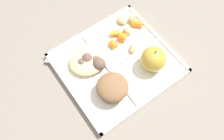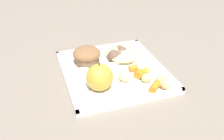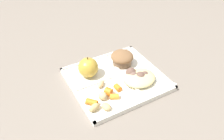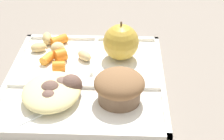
# 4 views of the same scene
# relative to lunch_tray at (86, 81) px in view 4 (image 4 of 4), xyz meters

# --- Properties ---
(ground) EXTENTS (6.00, 6.00, 0.00)m
(ground) POSITION_rel_lunch_tray_xyz_m (0.00, -0.00, -0.01)
(ground) COLOR slate
(lunch_tray) EXTENTS (0.32, 0.30, 0.02)m
(lunch_tray) POSITION_rel_lunch_tray_xyz_m (0.00, 0.00, 0.00)
(lunch_tray) COLOR white
(lunch_tray) RESTS_ON ground
(green_apple) EXTENTS (0.07, 0.07, 0.08)m
(green_apple) POSITION_rel_lunch_tray_xyz_m (-0.08, 0.07, 0.04)
(green_apple) COLOR #B79333
(green_apple) RESTS_ON lunch_tray
(bran_muffin) EXTENTS (0.09, 0.09, 0.06)m
(bran_muffin) POSITION_rel_lunch_tray_xyz_m (0.07, 0.07, 0.03)
(bran_muffin) COLOR brown
(bran_muffin) RESTS_ON lunch_tray
(carrot_slice_tilted) EXTENTS (0.02, 0.03, 0.02)m
(carrot_slice_tilted) POSITION_rel_lunch_tray_xyz_m (-0.03, -0.05, 0.02)
(carrot_slice_tilted) COLOR orange
(carrot_slice_tilted) RESTS_ON lunch_tray
(carrot_slice_small) EXTENTS (0.04, 0.04, 0.02)m
(carrot_slice_small) POSITION_rel_lunch_tray_xyz_m (-0.13, -0.07, 0.02)
(carrot_slice_small) COLOR orange
(carrot_slice_small) RESTS_ON lunch_tray
(carrot_slice_back) EXTENTS (0.03, 0.03, 0.03)m
(carrot_slice_back) POSITION_rel_lunch_tray_xyz_m (-0.06, -0.06, 0.02)
(carrot_slice_back) COLOR orange
(carrot_slice_back) RESTS_ON lunch_tray
(carrot_slice_large) EXTENTS (0.03, 0.03, 0.02)m
(carrot_slice_large) POSITION_rel_lunch_tray_xyz_m (-0.06, -0.08, 0.01)
(carrot_slice_large) COLOR orange
(carrot_slice_large) RESTS_ON lunch_tray
(potato_chunk_wedge) EXTENTS (0.03, 0.04, 0.02)m
(potato_chunk_wedge) POSITION_rel_lunch_tray_xyz_m (-0.10, -0.11, 0.01)
(potato_chunk_wedge) COLOR tan
(potato_chunk_wedge) RESTS_ON lunch_tray
(potato_chunk_small) EXTENTS (0.04, 0.03, 0.02)m
(potato_chunk_small) POSITION_rel_lunch_tray_xyz_m (-0.14, -0.10, 0.02)
(potato_chunk_small) COLOR tan
(potato_chunk_small) RESTS_ON lunch_tray
(potato_chunk_large) EXTENTS (0.04, 0.04, 0.03)m
(potato_chunk_large) POSITION_rel_lunch_tray_xyz_m (-0.09, -0.07, 0.02)
(potato_chunk_large) COLOR tan
(potato_chunk_large) RESTS_ON lunch_tray
(potato_chunk_browned) EXTENTS (0.04, 0.04, 0.02)m
(potato_chunk_browned) POSITION_rel_lunch_tray_xyz_m (-0.07, -0.01, 0.02)
(potato_chunk_browned) COLOR tan
(potato_chunk_browned) RESTS_ON lunch_tray
(egg_noodle_pile) EXTENTS (0.12, 0.10, 0.03)m
(egg_noodle_pile) POSITION_rel_lunch_tray_xyz_m (0.07, -0.05, 0.02)
(egg_noodle_pile) COLOR #D6C684
(egg_noodle_pile) RESTS_ON lunch_tray
(meatball_front) EXTENTS (0.03, 0.03, 0.03)m
(meatball_front) POSITION_rel_lunch_tray_xyz_m (0.05, -0.03, 0.02)
(meatball_front) COLOR brown
(meatball_front) RESTS_ON lunch_tray
(meatball_side) EXTENTS (0.04, 0.04, 0.04)m
(meatball_side) POSITION_rel_lunch_tray_xyz_m (0.07, -0.05, 0.02)
(meatball_side) COLOR brown
(meatball_side) RESTS_ON lunch_tray
(meatball_back) EXTENTS (0.03, 0.03, 0.03)m
(meatball_back) POSITION_rel_lunch_tray_xyz_m (0.09, -0.05, 0.02)
(meatball_back) COLOR brown
(meatball_back) RESTS_ON lunch_tray
(meatball_center) EXTENTS (0.04, 0.04, 0.04)m
(meatball_center) POSITION_rel_lunch_tray_xyz_m (0.05, -0.02, 0.03)
(meatball_center) COLOR brown
(meatball_center) RESTS_ON lunch_tray
(plastic_fork) EXTENTS (0.12, 0.13, 0.00)m
(plastic_fork) POSITION_rel_lunch_tray_xyz_m (0.11, -0.07, 0.01)
(plastic_fork) COLOR silver
(plastic_fork) RESTS_ON lunch_tray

